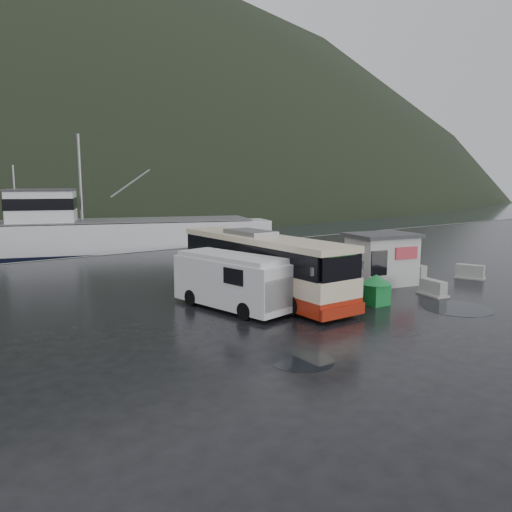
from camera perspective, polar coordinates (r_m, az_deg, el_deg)
ground at (r=23.23m, az=3.58°, el=-5.37°), size 160.00×160.00×0.00m
quay_edge at (r=40.34m, az=-15.10°, el=0.27°), size 160.00×0.60×1.50m
coach_bus at (r=24.58m, az=0.58°, el=-4.59°), size 3.17×11.39×3.20m
white_van at (r=22.21m, az=-2.82°, el=-6.02°), size 2.92×6.10×2.44m
waste_bin_left at (r=22.27m, az=8.12°, el=-6.05°), size 1.29×1.29×1.44m
waste_bin_right at (r=23.55m, az=13.48°, el=-5.40°), size 1.07×1.07×1.40m
dome_tent at (r=23.88m, az=9.24°, el=-5.08°), size 2.34×2.95×1.04m
ticket_kiosk at (r=28.26m, az=14.06°, el=-3.11°), size 4.11×3.47×2.80m
jersey_barrier_a at (r=26.21m, az=19.52°, el=-4.25°), size 1.10×1.68×0.77m
jersey_barrier_b at (r=30.24m, az=17.43°, el=-2.50°), size 0.98×1.77×0.85m
jersey_barrier_c at (r=31.49m, az=23.22°, el=-2.38°), size 1.32×1.80×0.81m
fishing_trawler at (r=47.68m, az=-15.23°, el=1.49°), size 28.46×15.66×11.24m
puddles at (r=24.49m, az=14.06°, el=-4.88°), size 14.96×14.21×0.01m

